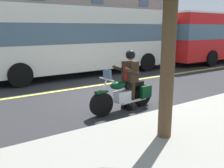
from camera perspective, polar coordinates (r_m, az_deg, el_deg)
ground_plane at (r=8.74m, az=3.12°, el=-2.86°), size 80.00×80.00×0.00m
lane_center_stripe at (r=10.35m, az=-3.57°, el=-0.35°), size 60.00×0.16×0.01m
motorcycle_main at (r=7.22m, az=2.94°, el=-2.50°), size 2.22×0.72×1.26m
rider_main at (r=7.22m, az=4.09°, el=2.24°), size 0.66×0.59×1.74m
bus_far at (r=12.73m, az=-7.87°, el=10.51°), size 11.05×2.70×3.30m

